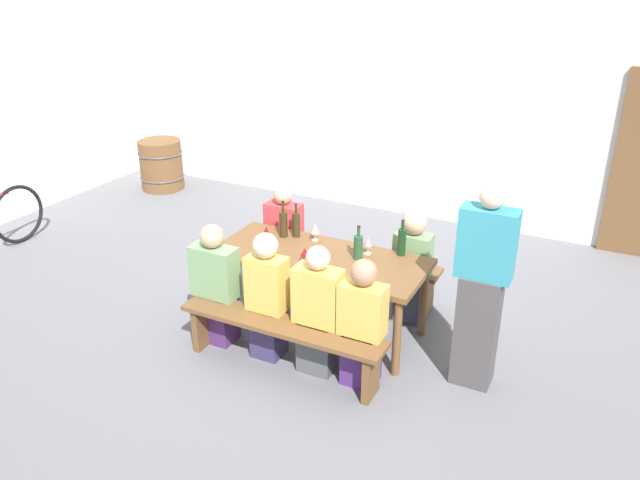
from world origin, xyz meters
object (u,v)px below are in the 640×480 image
wine_bottle_2 (402,241)px  seated_guest_near_2 (318,313)px  wine_glass_2 (315,229)px  seated_guest_far_0 (284,241)px  seated_guest_near_3 (362,326)px  tasting_table (320,264)px  wine_barrel (161,165)px  standing_host (481,292)px  bench_far (352,265)px  seated_guest_far_1 (412,268)px  wine_glass_0 (266,232)px  wine_glass_3 (368,243)px  seated_guest_near_1 (267,298)px  wine_bottle_3 (358,247)px  bench_near (281,333)px  wine_glass_1 (305,253)px  wine_bottle_0 (296,224)px  wine_bottle_1 (283,223)px  seated_guest_near_0 (216,287)px

wine_bottle_2 → seated_guest_near_2: (-0.37, -0.89, -0.35)m
wine_glass_2 → seated_guest_far_0: bearing=150.3°
wine_glass_2 → seated_guest_near_3: bearing=-44.8°
tasting_table → wine_barrel: bearing=147.5°
standing_host → tasting_table: bearing=-5.6°
seated_guest_near_3 → bench_far: bearing=27.1°
seated_guest_far_1 → bench_far: bearing=-102.6°
wine_glass_0 → seated_guest_far_0: seated_guest_far_0 is taller
wine_glass_3 → seated_guest_near_1: seated_guest_near_1 is taller
bench_far → wine_glass_3: wine_glass_3 is taller
seated_guest_far_0 → seated_guest_near_3: bearing=50.1°
wine_bottle_3 → seated_guest_far_0: 1.15m
bench_near → wine_barrel: 4.97m
standing_host → wine_bottle_3: bearing=-11.9°
wine_glass_1 → wine_glass_2: bearing=106.7°
wine_bottle_3 → seated_guest_near_3: seated_guest_near_3 is taller
wine_bottle_3 → wine_glass_1: size_ratio=2.19×
wine_barrel → wine_glass_1: bearing=-34.8°
seated_guest_near_3 → seated_guest_far_1: seated_guest_far_1 is taller
wine_glass_2 → wine_bottle_0: bearing=178.5°
wine_bottle_0 → seated_guest_near_3: 1.37m
tasting_table → wine_glass_3: 0.46m
wine_glass_2 → seated_guest_near_3: (0.83, -0.82, -0.35)m
bench_far → seated_guest_far_1: size_ratio=1.63×
wine_glass_2 → wine_barrel: 4.28m
wine_bottle_1 → seated_guest_near_2: seated_guest_near_2 is taller
wine_glass_2 → wine_glass_0: bearing=-146.2°
seated_guest_near_3 → standing_host: 0.94m
wine_bottle_2 → wine_glass_2: size_ratio=1.93×
seated_guest_near_1 → seated_guest_far_0: seated_guest_near_1 is taller
seated_guest_far_1 → seated_guest_far_0: bearing=-90.0°
wine_glass_3 → seated_guest_near_0: bearing=-144.8°
wine_glass_3 → standing_host: 1.14m
seated_guest_far_0 → seated_guest_far_1: size_ratio=1.02×
wine_glass_2 → standing_host: standing_host is taller
wine_bottle_0 → wine_barrel: (-3.45, 2.17, -0.51)m
seated_guest_near_1 → seated_guest_far_1: size_ratio=1.04×
wine_bottle_3 → seated_guest_near_2: bearing=-95.4°
tasting_table → bench_far: size_ratio=1.06×
wine_bottle_0 → seated_guest_far_0: size_ratio=0.29×
seated_guest_near_0 → seated_guest_near_1: 0.52m
seated_guest_near_0 → seated_guest_far_0: size_ratio=0.99×
tasting_table → seated_guest_far_0: seated_guest_far_0 is taller
seated_guest_far_0 → seated_guest_far_1: bearing=90.0°
wine_bottle_2 → seated_guest_near_1: 1.27m
wine_glass_1 → wine_glass_2: (-0.14, 0.46, 0.02)m
wine_bottle_1 → seated_guest_far_1: wine_bottle_1 is taller
bench_near → wine_glass_0: (-0.56, 0.73, 0.51)m
bench_near → wine_barrel: size_ratio=2.46×
wine_bottle_3 → wine_glass_3: wine_bottle_3 is taller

